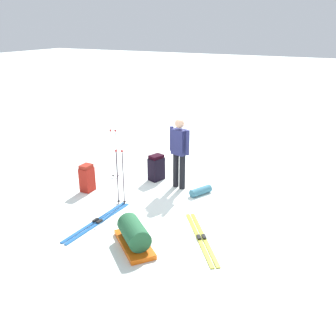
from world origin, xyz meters
TOP-DOWN VIEW (x-y plane):
  - ground_plane at (0.00, 0.00)m, footprint 80.00×80.00m
  - skier_standing at (-0.00, -0.57)m, footprint 0.55×0.30m
  - ski_pair_near at (0.71, 1.70)m, footprint 0.28×1.88m
  - ski_pair_far at (-1.37, 1.31)m, footprint 1.25×1.58m
  - backpack_large_dark at (0.71, -0.74)m, footprint 0.37×0.43m
  - backpack_bright at (1.84, 0.59)m, footprint 0.25×0.31m
  - ski_poles_planted_near at (0.74, 0.81)m, footprint 0.20×0.11m
  - ski_poles_planted_far at (1.70, -0.36)m, footprint 0.19×0.11m
  - gear_sled at (-0.40, 2.09)m, footprint 1.11×1.04m
  - sleeping_mat_rolled at (-0.63, -0.43)m, footprint 0.41×0.57m

SIDE VIEW (x-z plane):
  - ground_plane at x=0.00m, z-range 0.00..0.00m
  - ski_pair_near at x=0.71m, z-range -0.01..0.04m
  - ski_pair_far at x=-1.37m, z-range -0.01..0.04m
  - sleeping_mat_rolled at x=-0.63m, z-range 0.00..0.18m
  - gear_sled at x=-0.40m, z-range -0.02..0.47m
  - backpack_bright at x=1.84m, z-range -0.01..0.65m
  - backpack_large_dark at x=0.71m, z-range -0.01..0.65m
  - ski_poles_planted_near at x=0.74m, z-range 0.07..1.33m
  - ski_poles_planted_far at x=1.70m, z-range 0.07..1.36m
  - skier_standing at x=0.00m, z-range 0.10..1.80m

